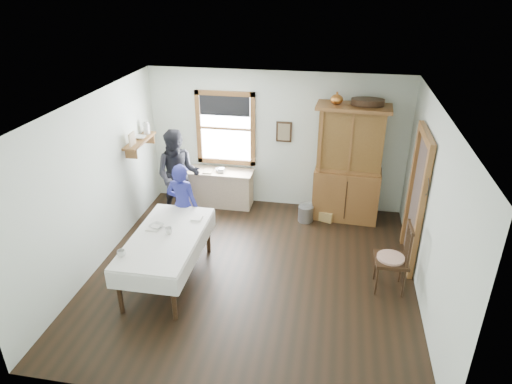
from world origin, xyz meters
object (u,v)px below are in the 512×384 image
at_px(china_hutch, 349,164).
at_px(woman_blue, 183,209).
at_px(figure_dark, 178,178).
at_px(dining_table, 168,258).
at_px(spindle_chair, 392,257).
at_px(pail, 306,214).
at_px(work_counter, 221,188).
at_px(wicker_basket, 325,215).

distance_m(china_hutch, woman_blue, 3.14).
height_order(china_hutch, figure_dark, china_hutch).
relative_size(china_hutch, dining_table, 1.13).
relative_size(china_hutch, spindle_chair, 2.00).
xyz_separation_m(china_hutch, pail, (-0.72, -0.28, -0.96)).
bearing_deg(china_hutch, spindle_chair, -69.20).
xyz_separation_m(pail, figure_dark, (-2.41, -0.24, 0.66)).
bearing_deg(work_counter, china_hutch, -1.92).
bearing_deg(spindle_chair, dining_table, -176.17).
relative_size(spindle_chair, pail, 3.64).
height_order(spindle_chair, wicker_basket, spindle_chair).
bearing_deg(pail, china_hutch, 21.19).
distance_m(dining_table, pail, 2.95).
height_order(pail, wicker_basket, pail).
bearing_deg(work_counter, dining_table, -93.50).
bearing_deg(pail, wicker_basket, 17.74).
relative_size(pail, figure_dark, 0.19).
xyz_separation_m(work_counter, spindle_chair, (3.15, -2.23, 0.19)).
xyz_separation_m(dining_table, wicker_basket, (2.30, 2.33, -0.29)).
distance_m(dining_table, figure_dark, 2.08).
bearing_deg(spindle_chair, china_hutch, 104.84).
bearing_deg(wicker_basket, woman_blue, -150.40).
distance_m(china_hutch, figure_dark, 3.20).
bearing_deg(pail, figure_dark, -174.39).
bearing_deg(china_hutch, woman_blue, -147.60).
height_order(china_hutch, woman_blue, china_hutch).
bearing_deg(spindle_chair, figure_dark, 154.54).
bearing_deg(woman_blue, work_counter, -91.65).
relative_size(work_counter, china_hutch, 0.58).
xyz_separation_m(wicker_basket, figure_dark, (-2.78, -0.36, 0.71)).
xyz_separation_m(dining_table, woman_blue, (-0.07, 0.99, 0.32)).
relative_size(china_hutch, pail, 7.26).
bearing_deg(work_counter, spindle_chair, -34.91).
distance_m(pail, woman_blue, 2.41).
height_order(wicker_basket, woman_blue, woman_blue).
xyz_separation_m(work_counter, figure_dark, (-0.66, -0.62, 0.44)).
bearing_deg(dining_table, work_counter, 86.16).
bearing_deg(wicker_basket, work_counter, 172.99).
relative_size(dining_table, spindle_chair, 1.76).
xyz_separation_m(dining_table, spindle_chair, (3.32, 0.37, 0.17)).
bearing_deg(work_counter, woman_blue, -98.25).
relative_size(dining_table, woman_blue, 1.38).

